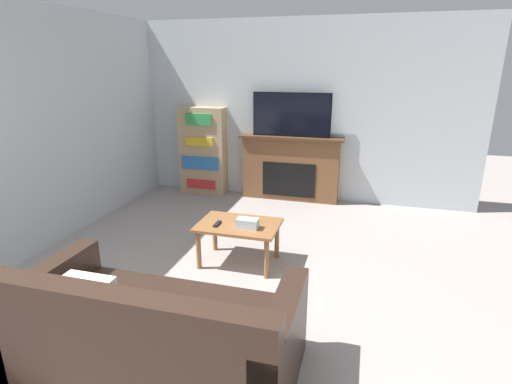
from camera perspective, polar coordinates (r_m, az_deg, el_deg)
The scene contains 9 objects.
wall_back at distance 6.24m, azimuth 4.72°, elevation 11.33°, with size 5.61×0.06×2.70m.
wall_side at distance 5.16m, azimuth -27.82°, elevation 8.02°, with size 0.06×5.69×2.70m.
fireplace at distance 6.24m, azimuth 4.92°, elevation 3.44°, with size 1.59×0.28×1.00m.
tv at distance 6.07m, azimuth 5.09°, elevation 10.94°, with size 1.18×0.03×0.65m.
couch at distance 2.93m, azimuth -14.46°, elevation -19.58°, with size 1.90×1.00×0.87m.
coffee_table at distance 4.22m, azimuth -2.50°, elevation -5.37°, with size 0.85×0.58×0.45m.
tissue_box at distance 4.07m, azimuth -1.22°, elevation -4.50°, with size 0.22×0.12×0.10m.
remote_control at distance 4.17m, azimuth -5.56°, elevation -4.55°, with size 0.04×0.15×0.02m.
bookshelf at distance 6.59m, azimuth -7.58°, elevation 5.85°, with size 0.76×0.29×1.40m.
Camera 1 is at (1.19, -1.36, 2.04)m, focal length 28.00 mm.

